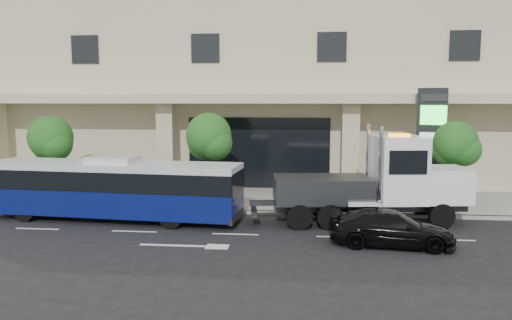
{
  "coord_description": "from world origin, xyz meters",
  "views": [
    {
      "loc": [
        2.66,
        -20.0,
        5.13
      ],
      "look_at": [
        0.45,
        2.0,
        2.46
      ],
      "focal_mm": 35.0,
      "sensor_mm": 36.0,
      "label": 1
    }
  ],
  "objects_px": {
    "black_sedan": "(392,228)",
    "signage_pylon": "(431,144)",
    "city_bus": "(114,188)",
    "tow_truck": "(379,183)"
  },
  "relations": [
    {
      "from": "black_sedan",
      "to": "signage_pylon",
      "type": "bearing_deg",
      "value": -16.9
    },
    {
      "from": "city_bus",
      "to": "tow_truck",
      "type": "height_order",
      "value": "tow_truck"
    },
    {
      "from": "city_bus",
      "to": "black_sedan",
      "type": "relative_size",
      "value": 2.57
    },
    {
      "from": "city_bus",
      "to": "signage_pylon",
      "type": "xyz_separation_m",
      "value": [
        14.21,
        4.67,
        1.57
      ]
    },
    {
      "from": "tow_truck",
      "to": "black_sedan",
      "type": "height_order",
      "value": "tow_truck"
    },
    {
      "from": "black_sedan",
      "to": "signage_pylon",
      "type": "distance_m",
      "value": 8.29
    },
    {
      "from": "black_sedan",
      "to": "signage_pylon",
      "type": "relative_size",
      "value": 0.78
    },
    {
      "from": "tow_truck",
      "to": "signage_pylon",
      "type": "xyz_separation_m",
      "value": [
        3.03,
        4.08,
        1.28
      ]
    },
    {
      "from": "city_bus",
      "to": "tow_truck",
      "type": "xyz_separation_m",
      "value": [
        11.18,
        0.59,
        0.29
      ]
    },
    {
      "from": "tow_truck",
      "to": "signage_pylon",
      "type": "height_order",
      "value": "signage_pylon"
    }
  ]
}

